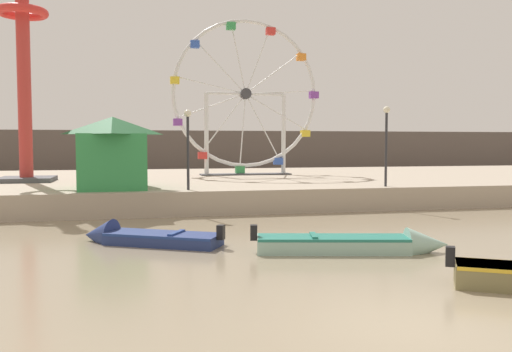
{
  "coord_description": "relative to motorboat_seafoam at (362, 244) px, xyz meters",
  "views": [
    {
      "loc": [
        -4.62,
        -8.35,
        3.16
      ],
      "look_at": [
        -0.56,
        9.84,
        2.01
      ],
      "focal_mm": 37.72,
      "sensor_mm": 36.0,
      "label": 1
    }
  ],
  "objects": [
    {
      "name": "distant_town_skyline",
      "position": [
        -1.71,
        41.79,
        1.94
      ],
      "size": [
        140.0,
        3.0,
        4.4
      ],
      "primitive_type": "cube",
      "color": "#564C47",
      "rests_on": "ground_plane"
    },
    {
      "name": "ferris_wheel_white_frame",
      "position": [
        0.62,
        19.96,
        5.85
      ],
      "size": [
        9.72,
        1.2,
        10.01
      ],
      "color": "silver",
      "rests_on": "quay_promenade"
    },
    {
      "name": "carnival_booth_green_kiosk",
      "position": [
        -7.36,
        10.97,
        2.52
      ],
      "size": [
        3.29,
        3.88,
        3.27
      ],
      "rotation": [
        0.0,
        0.0,
        0.02
      ],
      "color": "#33934C",
      "rests_on": "quay_promenade"
    },
    {
      "name": "quay_promenade",
      "position": [
        -1.71,
        18.67,
        0.28
      ],
      "size": [
        110.0,
        20.24,
        1.08
      ],
      "primitive_type": "cube",
      "color": "tan",
      "rests_on": "ground_plane"
    },
    {
      "name": "drop_tower_red_tower",
      "position": [
        -12.1,
        16.54,
        7.1
      ],
      "size": [
        2.8,
        2.8,
        12.91
      ],
      "color": "#BC332D",
      "rests_on": "quay_promenade"
    },
    {
      "name": "motorboat_seafoam",
      "position": [
        0.0,
        0.0,
        0.0
      ],
      "size": [
        5.7,
        2.23,
        1.06
      ],
      "rotation": [
        0.0,
        0.0,
        6.06
      ],
      "color": "#93BCAD",
      "rests_on": "ground_plane"
    },
    {
      "name": "promenade_lamp_near",
      "position": [
        5.29,
        9.32,
        3.32
      ],
      "size": [
        0.32,
        0.32,
        3.81
      ],
      "color": "#2D2D33",
      "rests_on": "quay_promenade"
    },
    {
      "name": "ground_plane",
      "position": [
        -1.71,
        -5.94,
        -0.26
      ],
      "size": [
        240.0,
        240.0,
        0.0
      ],
      "primitive_type": "plane",
      "color": "gray"
    },
    {
      "name": "promenade_lamp_far",
      "position": [
        -4.1,
        9.5,
        3.16
      ],
      "size": [
        0.32,
        0.32,
        3.54
      ],
      "color": "#2D2D33",
      "rests_on": "quay_promenade"
    },
    {
      "name": "motorboat_navy_blue",
      "position": [
        -6.3,
        2.81,
        -0.05
      ],
      "size": [
        4.54,
        3.18,
        1.11
      ],
      "rotation": [
        0.0,
        0.0,
        2.64
      ],
      "color": "navy",
      "rests_on": "ground_plane"
    }
  ]
}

